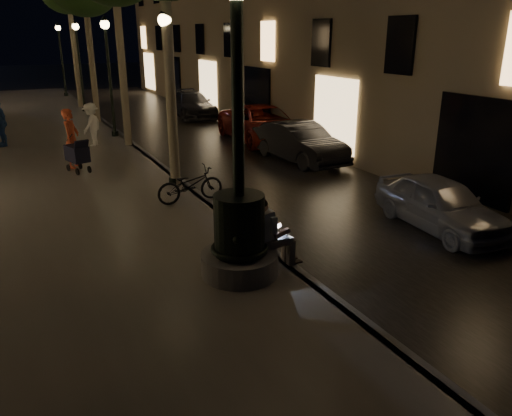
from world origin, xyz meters
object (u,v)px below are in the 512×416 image
fountain_lamppost (239,221)px  car_rear (191,104)px  lamp_curb_a (168,76)px  bicycle (190,185)px  stroller (77,154)px  lamp_curb_c (79,54)px  car_third (263,124)px  lamp_curb_b (108,62)px  pedestrian_red (72,138)px  pedestrian_white (92,124)px  lamp_curb_d (61,50)px  car_second (299,142)px  seated_man_laptop (270,231)px  car_front (440,204)px

fountain_lamppost → car_rear: size_ratio=1.13×
lamp_curb_a → bicycle: bearing=-93.3°
stroller → car_rear: (7.32, 9.95, -0.12)m
lamp_curb_c → car_third: (5.50, -11.00, -2.50)m
lamp_curb_b → lamp_curb_c: 8.00m
stroller → pedestrian_red: bearing=76.6°
car_third → lamp_curb_b: bearing=155.6°
lamp_curb_a → lamp_curb_c: (0.00, 16.00, 0.00)m
bicycle → car_rear: bearing=-20.4°
lamp_curb_a → pedestrian_red: (-2.28, 3.31, -2.09)m
car_rear → pedestrian_white: 8.74m
lamp_curb_b → car_third: lamp_curb_b is taller
stroller → lamp_curb_d: bearing=67.7°
lamp_curb_a → pedestrian_white: 6.92m
lamp_curb_d → pedestrian_white: size_ratio=2.94×
lamp_curb_c → bicycle: size_ratio=2.75×
lamp_curb_a → car_second: size_ratio=1.15×
fountain_lamppost → car_second: bearing=52.0°
car_third → car_second: bearing=-92.5°
bicycle → lamp_curb_d: bearing=-0.7°
seated_man_laptop → lamp_curb_c: bearing=89.8°
car_front → pedestrian_red: (-6.88, 8.94, 0.54)m
lamp_curb_b → car_second: size_ratio=1.15×
fountain_lamppost → lamp_curb_c: (0.70, 22.00, 2.02)m
car_rear → lamp_curb_c: bearing=149.6°
lamp_curb_c → lamp_curb_d: 8.00m
lamp_curb_d → pedestrian_white: 17.73m
car_front → car_rear: car_rear is taller
lamp_curb_b → stroller: size_ratio=4.08×
lamp_curb_b → car_front: bearing=-71.4°
lamp_curb_b → lamp_curb_c: bearing=90.0°
pedestrian_red → lamp_curb_c: bearing=19.0°
lamp_curb_b → lamp_curb_c: (0.00, 8.00, 0.00)m
lamp_curb_d → car_front: 30.10m
fountain_lamppost → bicycle: (0.60, 4.28, -0.55)m
car_third → car_rear: car_third is taller
car_rear → lamp_curb_a: bearing=-108.4°
lamp_curb_a → car_third: lamp_curb_a is taller
fountain_lamppost → lamp_curb_b: fountain_lamppost is taller
lamp_curb_c → pedestrian_red: (-2.28, -12.69, -2.09)m
fountain_lamppost → lamp_curb_d: 30.08m
lamp_curb_a → lamp_curb_c: 16.00m
lamp_curb_a → lamp_curb_c: same height
stroller → car_third: (7.75, 2.38, -0.05)m
seated_man_laptop → pedestrian_red: size_ratio=0.72×
fountain_lamppost → car_third: 12.64m
pedestrian_red → car_second: bearing=-75.5°
stroller → car_second: 7.42m
fountain_lamppost → lamp_curb_d: bearing=88.7°
stroller → bicycle: stroller is taller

